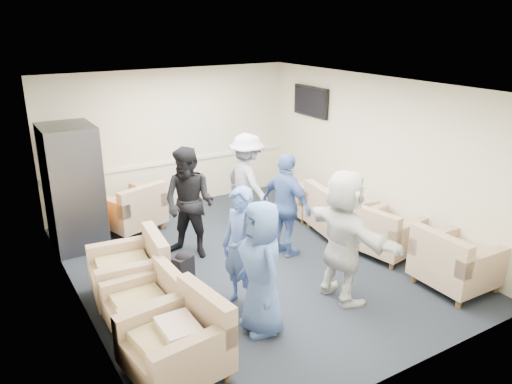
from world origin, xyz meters
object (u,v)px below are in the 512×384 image
armchair_corner (133,210)px  person_back_left (189,203)px  armchair_right_far (306,201)px  armchair_right_midnear (385,235)px  person_front_left (261,268)px  person_front_right (344,236)px  armchair_right_near (454,264)px  armchair_right_midfar (337,213)px  vending_machine (73,187)px  armchair_left_near (181,344)px  person_mid_right (286,206)px  armchair_left_mid (149,307)px  person_mid_left (241,248)px  armchair_left_far (133,272)px  person_back_right (247,182)px

armchair_corner → person_back_left: bearing=90.1°
armchair_right_far → armchair_right_midnear: bearing=-173.6°
person_front_left → armchair_corner: bearing=-167.5°
armchair_right_far → person_front_right: size_ratio=0.45×
armchair_right_near → armchair_right_midfar: size_ratio=0.88×
vending_machine → armchair_right_near: bearing=-45.4°
armchair_left_near → person_front_right: person_front_right is taller
person_mid_right → person_front_right: 1.48m
armchair_corner → person_front_left: size_ratio=0.72×
person_front_left → person_mid_right: person_mid_right is taller
armchair_left_mid → person_mid_right: bearing=107.8°
armchair_left_mid → armchair_right_midfar: armchair_right_midfar is taller
armchair_left_near → person_mid_left: size_ratio=0.65×
armchair_right_midnear → person_front_right: (-1.42, -0.63, 0.55)m
person_back_left → person_front_right: 2.52m
armchair_corner → person_front_left: 3.75m
armchair_right_midfar → vending_machine: 4.41m
armchair_corner → person_mid_right: 2.84m
armchair_left_mid → person_front_left: person_front_left is taller
armchair_right_midfar → person_back_left: size_ratio=0.62×
armchair_right_midfar → vending_machine: bearing=74.6°
person_front_left → armchair_left_near: bearing=-70.3°
vending_machine → person_mid_left: vending_machine is taller
armchair_corner → person_front_right: (1.66, -3.65, 0.53)m
armchair_left_mid → armchair_right_far: 4.34m
armchair_right_midfar → person_back_left: 2.63m
armchair_right_midfar → person_mid_right: 1.32m
armchair_right_far → person_back_left: size_ratio=0.46×
armchair_right_midfar → person_front_right: 2.22m
armchair_right_midfar → person_front_left: bearing=133.4°
armchair_left_mid → armchair_right_midnear: 3.88m
armchair_left_mid → armchair_left_far: bearing=173.1°
person_mid_left → person_back_left: size_ratio=0.92×
armchair_right_near → person_front_left: person_front_left is taller
armchair_right_far → vending_machine: (-3.99, 0.92, 0.71)m
person_back_right → armchair_right_near: bearing=-161.5°
armchair_right_far → person_front_left: size_ratio=0.49×
armchair_right_near → person_mid_left: bearing=67.9°
armchair_left_far → person_front_right: bearing=64.7°
armchair_right_midnear → person_mid_right: (-1.31, 0.84, 0.47)m
person_front_left → person_back_right: size_ratio=0.96×
person_front_left → armchair_right_far: bearing=142.1°
armchair_right_near → person_front_right: person_front_right is taller
vending_machine → person_back_right: vending_machine is taller
person_back_right → armchair_right_far: bearing=-97.7°
armchair_right_midfar → person_mid_left: (-2.56, -1.14, 0.44)m
armchair_left_near → armchair_left_mid: size_ratio=1.26×
armchair_right_midnear → person_mid_right: person_mid_right is taller
vending_machine → person_mid_left: (1.40, -3.00, -0.20)m
armchair_right_midnear → armchair_right_midfar: bearing=-4.9°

